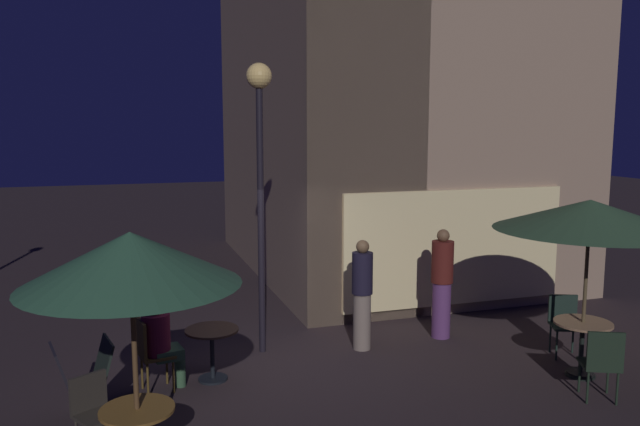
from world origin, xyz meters
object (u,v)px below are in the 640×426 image
at_px(cafe_table_0, 582,336).
at_px(patron_standing_2, 362,294).
at_px(street_lamp_near_corner, 260,140).
at_px(cafe_chair_3, 149,349).
at_px(cafe_table_2, 212,343).
at_px(patron_standing_1, 442,283).
at_px(menu_sandwich_board, 83,381).
at_px(patio_umbrella_0, 590,216).
at_px(patio_umbrella_1, 131,260).
at_px(cafe_chair_2, 93,407).
at_px(cafe_chair_1, 564,319).
at_px(cafe_chair_0, 602,360).
at_px(patron_seated_0, 160,339).

bearing_deg(cafe_table_0, patron_standing_2, 142.35).
bearing_deg(street_lamp_near_corner, cafe_chair_3, -149.60).
bearing_deg(cafe_chair_3, cafe_table_2, 0.00).
height_order(cafe_chair_3, patron_standing_1, patron_standing_1).
height_order(menu_sandwich_board, patron_standing_2, patron_standing_2).
relative_size(patio_umbrella_0, patio_umbrella_1, 1.02).
relative_size(street_lamp_near_corner, patio_umbrella_0, 1.72).
distance_m(street_lamp_near_corner, cafe_chair_2, 4.32).
relative_size(cafe_table_2, patio_umbrella_1, 0.29).
height_order(patio_umbrella_1, cafe_chair_1, patio_umbrella_1).
xyz_separation_m(patio_umbrella_0, patron_standing_1, (-1.06, 2.03, -1.34)).
bearing_deg(patron_standing_2, cafe_table_2, -140.40).
bearing_deg(cafe_table_0, cafe_chair_3, 167.35).
bearing_deg(cafe_table_2, patio_umbrella_0, -16.38).
distance_m(cafe_table_2, patron_standing_1, 3.87).
xyz_separation_m(street_lamp_near_corner, cafe_chair_0, (3.64, -3.04, -2.67)).
bearing_deg(patron_seated_0, cafe_chair_0, -32.03).
relative_size(cafe_table_0, cafe_table_2, 1.08).
bearing_deg(patio_umbrella_0, patron_seated_0, 166.78).
bearing_deg(patron_seated_0, patron_standing_1, -1.33).
xyz_separation_m(menu_sandwich_board, patron_standing_1, (5.42, 1.30, 0.43)).
bearing_deg(patron_seated_0, patron_standing_2, 0.94).
relative_size(menu_sandwich_board, patio_umbrella_1, 0.37).
bearing_deg(menu_sandwich_board, patron_standing_1, 1.63).
bearing_deg(cafe_chair_1, patio_umbrella_0, 0.00).
height_order(menu_sandwich_board, cafe_table_2, menu_sandwich_board).
xyz_separation_m(cafe_table_2, patio_umbrella_0, (4.87, -1.43, 1.73)).
distance_m(menu_sandwich_board, patio_umbrella_1, 2.43).
bearing_deg(cafe_chair_0, cafe_chair_1, 0.92).
distance_m(patio_umbrella_0, patio_umbrella_1, 5.97).
distance_m(patio_umbrella_0, patron_standing_1, 2.65).
relative_size(patio_umbrella_0, cafe_chair_1, 2.80).
relative_size(menu_sandwich_board, patio_umbrella_0, 0.36).
distance_m(cafe_table_0, patron_standing_1, 2.31).
height_order(street_lamp_near_corner, patron_seated_0, street_lamp_near_corner).
distance_m(cafe_chair_1, cafe_chair_3, 6.03).
relative_size(cafe_chair_1, cafe_chair_3, 0.93).
bearing_deg(cafe_table_0, patio_umbrella_0, 180.00).
xyz_separation_m(patio_umbrella_0, patron_standing_2, (-2.49, 1.92, -1.38)).
height_order(street_lamp_near_corner, patio_umbrella_1, street_lamp_near_corner).
bearing_deg(cafe_table_0, cafe_chair_1, 67.27).
bearing_deg(street_lamp_near_corner, cafe_chair_2, -134.29).
distance_m(cafe_chair_0, patron_standing_1, 2.89).
height_order(cafe_chair_0, cafe_chair_2, cafe_chair_0).
xyz_separation_m(street_lamp_near_corner, patron_seated_0, (-1.57, -0.98, -2.53)).
xyz_separation_m(cafe_table_0, cafe_chair_2, (-6.33, -0.12, -0.06)).
relative_size(cafe_table_0, patron_standing_2, 0.45).
height_order(patio_umbrella_0, cafe_chair_0, patio_umbrella_0).
height_order(street_lamp_near_corner, cafe_chair_3, street_lamp_near_corner).
xyz_separation_m(cafe_table_0, cafe_chair_1, (0.32, 0.76, -0.03)).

